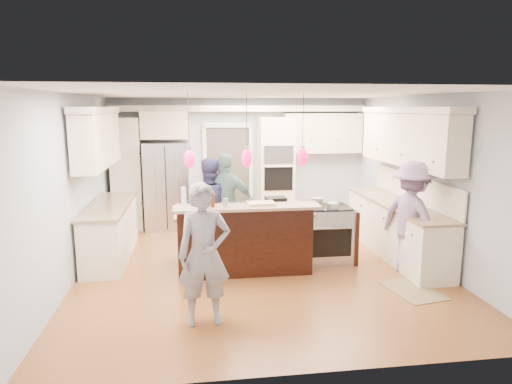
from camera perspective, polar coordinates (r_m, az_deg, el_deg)
ground_plane at (r=7.36m, az=0.38°, el=-9.33°), size 6.00×6.00×0.00m
room_shell at (r=6.96m, az=0.40°, el=4.90°), size 5.54×6.04×2.72m
refrigerator at (r=9.64m, az=-11.06°, el=0.77°), size 0.90×0.70×1.80m
oven_column at (r=9.77m, az=2.49°, el=2.57°), size 0.72×0.69×2.30m
back_upper_cabinets at (r=9.65m, az=-6.40°, el=5.52°), size 5.30×0.61×2.54m
right_counter_run at (r=8.07m, az=17.51°, el=-0.29°), size 0.64×3.10×2.51m
left_cabinets at (r=7.92m, az=-18.27°, el=-0.52°), size 0.64×2.30×2.51m
kitchen_island at (r=7.25m, az=-1.64°, el=-5.61°), size 2.10×1.46×1.12m
island_range at (r=7.61m, az=8.94°, el=-5.20°), size 0.82×0.71×0.92m
pendant_lights at (r=6.43m, az=-1.16°, el=4.30°), size 1.75×0.15×1.03m
person_bar_end at (r=5.32m, az=-6.49°, el=-7.80°), size 0.63×0.43×1.67m
person_far_left at (r=7.89m, az=-6.01°, el=-1.77°), size 0.95×0.83×1.66m
person_far_right at (r=7.89m, az=-3.75°, el=-1.43°), size 1.10×0.72×1.74m
person_range_side at (r=7.27m, az=18.92°, el=-3.09°), size 1.02×1.27×1.72m
floor_rug at (r=6.81m, az=19.02°, el=-11.56°), size 0.72×0.94×0.01m
water_bottle at (r=6.47m, az=-9.01°, el=-0.64°), size 0.07×0.07×0.29m
beer_bottle_a at (r=6.42m, az=-5.45°, el=-0.86°), size 0.06×0.06×0.24m
beer_bottle_b at (r=6.32m, az=-6.78°, el=-1.03°), size 0.08×0.08×0.25m
beer_bottle_c at (r=6.51m, az=-6.25°, el=-0.71°), size 0.06×0.06×0.24m
drink_can at (r=6.39m, az=-3.84°, el=-1.38°), size 0.08×0.08×0.13m
cutting_board at (r=6.60m, az=0.64°, el=-1.41°), size 0.41×0.30×0.03m
pot_large at (r=7.55m, az=7.66°, el=-1.18°), size 0.21×0.21×0.12m
pot_small at (r=7.34m, az=9.57°, el=-1.70°), size 0.18×0.18×0.09m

